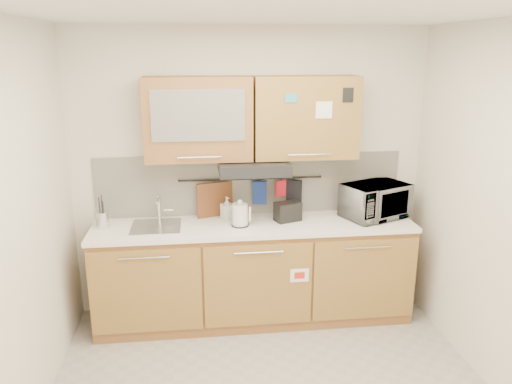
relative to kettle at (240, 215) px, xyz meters
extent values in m
plane|color=white|center=(0.13, -1.15, 1.59)|extent=(3.20, 3.20, 0.00)
plane|color=silver|center=(0.13, 0.35, 0.29)|extent=(3.20, 0.00, 3.20)
plane|color=silver|center=(-1.47, -1.15, 0.29)|extent=(0.00, 3.00, 3.00)
cube|color=olive|center=(0.13, 0.05, -0.57)|extent=(2.80, 0.60, 0.88)
cube|color=black|center=(0.13, 0.05, -0.96)|extent=(2.80, 0.54, 0.10)
cube|color=#A67C3B|center=(-0.81, -0.26, -0.54)|extent=(0.91, 0.02, 0.74)
cylinder|color=silver|center=(-0.81, -0.29, -0.23)|extent=(0.41, 0.01, 0.01)
cube|color=#A67C3B|center=(0.13, -0.26, -0.54)|extent=(0.91, 0.02, 0.74)
cylinder|color=silver|center=(0.13, -0.29, -0.23)|extent=(0.41, 0.01, 0.01)
cube|color=#A67C3B|center=(1.06, -0.26, -0.54)|extent=(0.91, 0.02, 0.74)
cylinder|color=silver|center=(1.06, -0.29, -0.23)|extent=(0.41, 0.01, 0.01)
cube|color=white|center=(0.13, 0.04, -0.11)|extent=(2.82, 0.62, 0.04)
cube|color=silver|center=(0.13, 0.34, 0.19)|extent=(2.80, 0.02, 0.56)
cube|color=olive|center=(-0.33, 0.18, 0.82)|extent=(0.90, 0.35, 0.70)
cube|color=silver|center=(-0.33, -0.01, 0.87)|extent=(0.76, 0.02, 0.42)
cube|color=#A67C3B|center=(0.59, 0.18, 0.82)|extent=(0.90, 0.35, 0.70)
cube|color=white|center=(0.71, 0.00, 0.90)|extent=(0.14, 0.00, 0.14)
cube|color=black|center=(0.13, 0.10, 0.41)|extent=(0.60, 0.46, 0.10)
cube|color=silver|center=(-0.72, 0.05, -0.10)|extent=(0.42, 0.40, 0.03)
cylinder|color=silver|center=(-0.70, 0.21, 0.03)|extent=(0.03, 0.03, 0.24)
cylinder|color=silver|center=(-0.70, 0.13, 0.13)|extent=(0.02, 0.18, 0.02)
cylinder|color=black|center=(0.13, 0.30, 0.25)|extent=(1.30, 0.02, 0.02)
cylinder|color=silver|center=(-1.17, 0.10, -0.02)|extent=(0.12, 0.12, 0.14)
cylinder|color=black|center=(-1.19, 0.11, 0.04)|extent=(0.01, 0.01, 0.27)
cylinder|color=black|center=(-1.16, 0.08, 0.03)|extent=(0.01, 0.01, 0.24)
cylinder|color=black|center=(-1.17, 0.12, 0.05)|extent=(0.01, 0.01, 0.29)
cylinder|color=black|center=(-1.19, 0.08, 0.01)|extent=(0.01, 0.01, 0.21)
cylinder|color=silver|center=(0.00, 0.00, 0.01)|extent=(0.14, 0.14, 0.20)
sphere|color=silver|center=(0.00, 0.00, 0.12)|extent=(0.04, 0.04, 0.04)
cube|color=silver|center=(0.08, -0.01, 0.01)|extent=(0.02, 0.03, 0.13)
cylinder|color=black|center=(0.00, 0.00, -0.09)|extent=(0.15, 0.15, 0.01)
cube|color=black|center=(0.43, 0.08, -0.01)|extent=(0.26, 0.20, 0.17)
cube|color=black|center=(0.39, 0.07, 0.07)|extent=(0.09, 0.11, 0.01)
cube|color=black|center=(0.47, 0.10, 0.07)|extent=(0.09, 0.11, 0.01)
imported|color=#999999|center=(1.24, 0.09, 0.06)|extent=(0.67, 0.57, 0.31)
imported|color=#999999|center=(-0.10, 0.19, 0.01)|extent=(0.12, 0.13, 0.21)
cube|color=brown|center=(-0.20, 0.29, 0.02)|extent=(0.33, 0.13, 0.42)
cube|color=navy|center=(0.21, 0.29, 0.12)|extent=(0.13, 0.05, 0.22)
cube|color=black|center=(0.53, 0.29, 0.11)|extent=(0.15, 0.09, 0.22)
cube|color=red|center=(0.41, 0.29, 0.15)|extent=(0.12, 0.06, 0.15)
camera|label=1|loc=(-0.35, -4.07, 1.37)|focal=35.00mm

